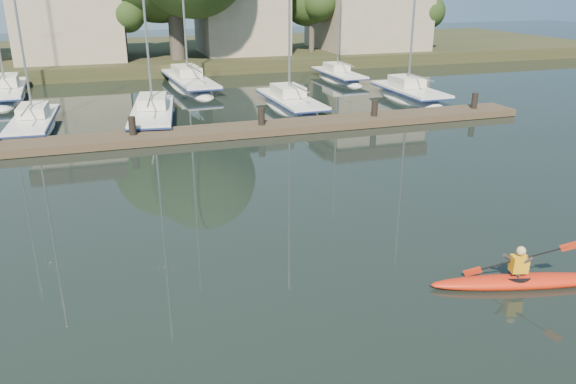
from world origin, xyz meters
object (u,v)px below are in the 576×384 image
object	(u,v)px
kayak	(522,279)
sailboat_2	(154,124)
sailboat_5	(8,101)
dock	(200,133)
sailboat_4	(409,102)
sailboat_7	(338,82)
sailboat_3	(291,112)
sailboat_1	(35,132)
sailboat_6	(190,90)

from	to	relation	value
kayak	sailboat_2	distance (m)	21.26
kayak	sailboat_5	world-z (taller)	sailboat_5
dock	sailboat_5	bearing A→B (deg)	126.03
sailboat_4	sailboat_7	size ratio (longest dim) A/B	1.06
sailboat_2	sailboat_5	xyz separation A→B (m)	(-8.13, 9.38, -0.01)
sailboat_2	sailboat_5	distance (m)	12.41
sailboat_4	sailboat_5	bearing A→B (deg)	160.93
dock	sailboat_5	world-z (taller)	sailboat_5
sailboat_2	sailboat_7	xyz separation A→B (m)	(14.47, 9.18, 0.00)
kayak	sailboat_7	world-z (taller)	sailboat_7
kayak	sailboat_7	size ratio (longest dim) A/B	0.36
sailboat_5	sailboat_2	bearing A→B (deg)	-52.06
kayak	sailboat_2	xyz separation A→B (m)	(-6.61, 20.20, -0.36)
kayak	sailboat_4	world-z (taller)	sailboat_4
kayak	sailboat_4	xyz separation A→B (m)	(9.11, 21.17, -0.39)
sailboat_2	sailboat_3	size ratio (longest dim) A/B	1.13
dock	sailboat_3	world-z (taller)	sailboat_3
dock	sailboat_7	xyz separation A→B (m)	(12.74, 13.36, -0.39)
kayak	dock	size ratio (longest dim) A/B	0.13
sailboat_5	sailboat_7	xyz separation A→B (m)	(22.60, -0.19, 0.02)
kayak	sailboat_1	distance (m)	23.72
dock	sailboat_6	xyz separation A→B (m)	(1.68, 13.75, -0.41)
kayak	sailboat_1	size ratio (longest dim) A/B	0.35
sailboat_1	sailboat_7	bearing A→B (deg)	27.29
sailboat_1	sailboat_7	size ratio (longest dim) A/B	1.04
sailboat_1	sailboat_7	world-z (taller)	sailboat_1
dock	sailboat_7	size ratio (longest dim) A/B	2.75
sailboat_6	sailboat_3	bearing A→B (deg)	-67.33
sailboat_2	sailboat_3	xyz separation A→B (m)	(7.83, 0.64, -0.01)
sailboat_1	sailboat_2	distance (m)	5.77
sailboat_6	sailboat_2	bearing A→B (deg)	-113.23
sailboat_7	sailboat_6	bearing A→B (deg)	177.51
sailboat_4	sailboat_6	world-z (taller)	sailboat_6
sailboat_6	kayak	bearing A→B (deg)	-87.50
sailboat_3	sailboat_4	distance (m)	7.91
kayak	sailboat_6	size ratio (longest dim) A/B	0.25
kayak	sailboat_3	size ratio (longest dim) A/B	0.34
sailboat_5	sailboat_6	size ratio (longest dim) A/B	0.91
dock	sailboat_4	size ratio (longest dim) A/B	2.58
sailboat_1	sailboat_4	size ratio (longest dim) A/B	0.98
sailboat_3	sailboat_7	xyz separation A→B (m)	(6.64, 8.55, 0.01)
sailboat_4	sailboat_3	bearing A→B (deg)	-177.25
sailboat_4	sailboat_5	world-z (taller)	sailboat_5
sailboat_2	sailboat_6	xyz separation A→B (m)	(3.41, 9.57, -0.02)
sailboat_7	dock	bearing A→B (deg)	-134.12
kayak	sailboat_4	bearing A→B (deg)	80.63
sailboat_3	sailboat_4	size ratio (longest dim) A/B	1.01
dock	sailboat_3	distance (m)	7.78
kayak	sailboat_5	distance (m)	33.05
sailboat_4	sailboat_2	bearing A→B (deg)	-176.13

